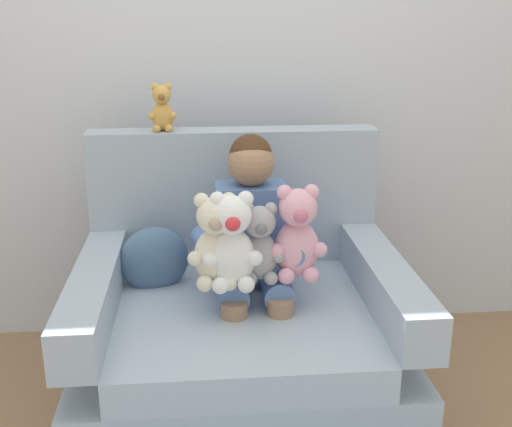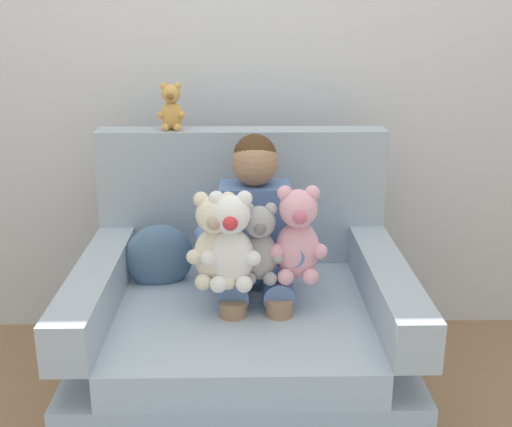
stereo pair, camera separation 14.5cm
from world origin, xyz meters
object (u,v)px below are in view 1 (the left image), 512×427
object	(u,v)px
plush_cream	(216,243)
plush_grey	(260,245)
seated_child	(253,238)
plush_white	(232,243)
plush_honey_on_backrest	(162,109)
plush_pink	(297,235)
armchair	(241,332)
throw_pillow	(154,260)

from	to	relation	value
plush_cream	plush_grey	size ratio (longest dim) A/B	1.16
seated_child	plush_white	size ratio (longest dim) A/B	2.46
seated_child	plush_honey_on_backrest	xyz separation A→B (m)	(-0.32, 0.33, 0.42)
plush_pink	plush_cream	xyz separation A→B (m)	(-0.28, -0.04, -0.00)
seated_child	plush_cream	world-z (taller)	seated_child
plush_cream	seated_child	bearing A→B (deg)	42.38
armchair	plush_honey_on_backrest	world-z (taller)	plush_honey_on_backrest
plush_cream	throw_pillow	world-z (taller)	plush_cream
plush_pink	plush_honey_on_backrest	xyz separation A→B (m)	(-0.47, 0.46, 0.37)
plush_grey	plush_white	bearing A→B (deg)	-143.65
plush_white	throw_pillow	distance (m)	0.43
plush_pink	plush_grey	xyz separation A→B (m)	(-0.13, -0.01, -0.03)
plush_grey	plush_honey_on_backrest	xyz separation A→B (m)	(-0.33, 0.47, 0.40)
plush_cream	plush_grey	xyz separation A→B (m)	(0.15, 0.02, -0.02)
seated_child	throw_pillow	world-z (taller)	seated_child
plush_white	throw_pillow	bearing A→B (deg)	157.21
seated_child	plush_pink	bearing A→B (deg)	-46.83
plush_white	plush_cream	xyz separation A→B (m)	(-0.05, 0.02, -0.00)
plush_pink	plush_honey_on_backrest	bearing A→B (deg)	138.43
plush_honey_on_backrest	plush_cream	bearing A→B (deg)	-76.40
seated_child	plush_cream	xyz separation A→B (m)	(-0.14, -0.17, 0.05)
armchair	throw_pillow	distance (m)	0.43
throw_pillow	plush_grey	bearing A→B (deg)	-32.68
plush_pink	plush_cream	size ratio (longest dim) A/B	1.03
seated_child	throw_pillow	xyz separation A→B (m)	(-0.37, 0.10, -0.11)
plush_pink	throw_pillow	distance (m)	0.58
armchair	seated_child	size ratio (longest dim) A/B	1.40
armchair	plush_cream	distance (m)	0.44
seated_child	plush_grey	size ratio (longest dim) A/B	2.94
plush_pink	plush_honey_on_backrest	world-z (taller)	plush_honey_on_backrest
plush_pink	seated_child	bearing A→B (deg)	140.74
plush_cream	plush_honey_on_backrest	size ratio (longest dim) A/B	1.75
seated_child	plush_white	world-z (taller)	seated_child
plush_pink	plush_honey_on_backrest	size ratio (longest dim) A/B	1.81
armchair	plush_grey	world-z (taller)	armchair
seated_child	plush_grey	bearing A→B (deg)	-89.74
armchair	plush_pink	bearing A→B (deg)	-25.85
plush_pink	throw_pillow	xyz separation A→B (m)	(-0.51, 0.23, -0.17)
plush_white	plush_pink	bearing A→B (deg)	36.60
plush_pink	throw_pillow	size ratio (longest dim) A/B	1.30
armchair	plush_white	bearing A→B (deg)	-103.51
plush_honey_on_backrest	plush_pink	bearing A→B (deg)	-51.64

